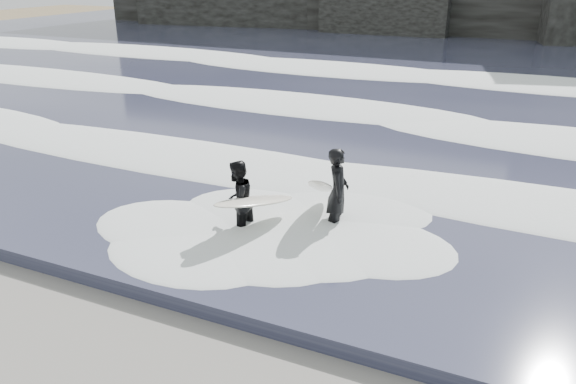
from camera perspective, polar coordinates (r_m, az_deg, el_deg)
name	(u,v)px	position (r m, az deg, el deg)	size (l,w,h in m)	color
sea	(464,67)	(33.12, 17.40, 12.05)	(90.00, 52.00, 0.30)	#31334A
foam_near	(342,180)	(14.04, 5.55, 1.17)	(60.00, 3.20, 0.20)	white
foam_mid	(408,116)	(20.49, 12.14, 7.59)	(60.00, 4.00, 0.24)	white
foam_far	(452,73)	(29.16, 16.30, 11.51)	(60.00, 4.80, 0.30)	white
surfer_left	(335,191)	(11.87, 4.85, 0.09)	(1.16, 1.78, 1.91)	black
surfer_right	(240,201)	(11.64, -4.91, -0.87)	(1.42, 2.27, 1.72)	black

